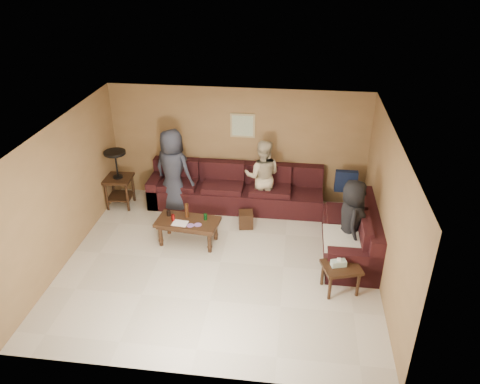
# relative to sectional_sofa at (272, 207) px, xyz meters

# --- Properties ---
(room) EXTENTS (5.60, 5.50, 2.50)m
(room) POSITION_rel_sectional_sofa_xyz_m (-0.81, -1.52, 1.34)
(room) COLOR beige
(room) RESTS_ON ground
(sectional_sofa) EXTENTS (4.65, 2.90, 0.97)m
(sectional_sofa) POSITION_rel_sectional_sofa_xyz_m (0.00, 0.00, 0.00)
(sectional_sofa) COLOR black
(sectional_sofa) RESTS_ON ground
(coffee_table) EXTENTS (1.22, 0.70, 0.77)m
(coffee_table) POSITION_rel_sectional_sofa_xyz_m (-1.52, -0.96, 0.09)
(coffee_table) COLOR #341E11
(coffee_table) RESTS_ON ground
(end_table_left) EXTENTS (0.59, 0.59, 1.28)m
(end_table_left) POSITION_rel_sectional_sofa_xyz_m (-3.29, 0.25, 0.34)
(end_table_left) COLOR #341E11
(end_table_left) RESTS_ON ground
(side_table_right) EXTENTS (0.71, 0.63, 0.63)m
(side_table_right) POSITION_rel_sectional_sofa_xyz_m (1.25, -2.02, 0.09)
(side_table_right) COLOR #341E11
(side_table_right) RESTS_ON ground
(waste_bin) EXTENTS (0.32, 0.32, 0.34)m
(waste_bin) POSITION_rel_sectional_sofa_xyz_m (-0.49, -0.28, -0.16)
(waste_bin) COLOR #341E11
(waste_bin) RESTS_ON ground
(wall_art) EXTENTS (0.52, 0.04, 0.52)m
(wall_art) POSITION_rel_sectional_sofa_xyz_m (-0.71, 0.96, 1.37)
(wall_art) COLOR tan
(wall_art) RESTS_ON ground
(person_left) EXTENTS (1.01, 0.83, 1.78)m
(person_left) POSITION_rel_sectional_sofa_xyz_m (-2.09, 0.30, 0.57)
(person_left) COLOR #282B37
(person_left) RESTS_ON ground
(person_middle) EXTENTS (0.78, 0.61, 1.59)m
(person_middle) POSITION_rel_sectional_sofa_xyz_m (-0.24, 0.47, 0.47)
(person_middle) COLOR #C2B390
(person_middle) RESTS_ON ground
(person_right) EXTENTS (0.50, 0.76, 1.56)m
(person_right) POSITION_rel_sectional_sofa_xyz_m (1.45, -1.07, 0.45)
(person_right) COLOR black
(person_right) RESTS_ON ground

